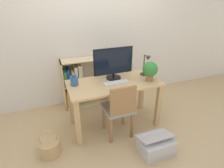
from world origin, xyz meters
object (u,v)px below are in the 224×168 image
vase (74,80)px  chair (119,108)px  monitor (113,62)px  bookshelf (78,83)px  desk_lamp (146,64)px  keyboard (116,83)px  storage_box (156,145)px  potted_plant (150,70)px  basket (50,147)px

vase → chair: 0.74m
monitor → bookshelf: monitor is taller
vase → desk_lamp: (1.09, -0.06, 0.13)m
keyboard → monitor: bearing=82.6°
keyboard → storage_box: bearing=-68.4°
keyboard → potted_plant: bearing=-9.8°
monitor → chair: bearing=-99.8°
monitor → basket: 1.45m
chair → keyboard: bearing=87.2°
monitor → bookshelf: bearing=125.5°
desk_lamp → potted_plant: bearing=-97.1°
desk_lamp → basket: size_ratio=0.86×
desk_lamp → bookshelf: bearing=142.3°
chair → desk_lamp: bearing=38.9°
basket → keyboard: bearing=14.6°
monitor → keyboard: 0.30m
chair → storage_box: 0.68m
monitor → desk_lamp: monitor is taller
bookshelf → potted_plant: bearing=-44.1°
vase → bookshelf: vase is taller
monitor → potted_plant: monitor is taller
chair → basket: chair is taller
chair → monitor: bearing=88.9°
chair → bookshelf: bearing=118.1°
basket → storage_box: basket is taller
keyboard → storage_box: keyboard is taller
monitor → potted_plant: (0.47, -0.26, -0.08)m
desk_lamp → chair: 0.81m
vase → storage_box: size_ratio=0.42×
keyboard → basket: size_ratio=0.95×
monitor → keyboard: size_ratio=1.63×
monitor → potted_plant: size_ratio=2.09×
chair → basket: 1.05m
potted_plant → bookshelf: 1.36m
potted_plant → keyboard: bearing=170.2°
vase → bookshelf: size_ratio=0.21×
keyboard → desk_lamp: size_ratio=1.10×
bookshelf → keyboard: bearing=-62.2°
keyboard → desk_lamp: desk_lamp is taller
vase → potted_plant: potted_plant is taller
vase → basket: (-0.46, -0.41, -0.71)m
keyboard → vase: 0.60m
monitor → vase: (-0.60, -0.04, -0.18)m
potted_plant → storage_box: potted_plant is taller
chair → basket: size_ratio=2.21×
monitor → chair: monitor is taller
keyboard → chair: bearing=-101.4°
keyboard → potted_plant: (0.49, -0.09, 0.16)m
bookshelf → basket: 1.28m
desk_lamp → potted_plant: 0.17m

